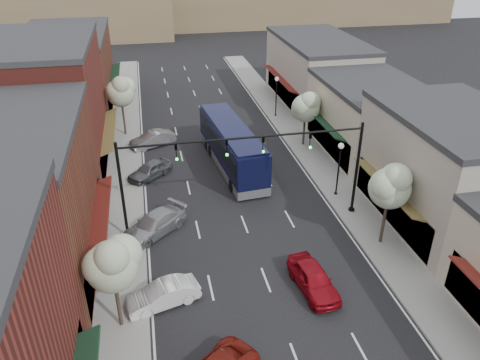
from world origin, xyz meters
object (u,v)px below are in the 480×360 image
tree_left_near (112,263)px  signal_mast_right (326,158)px  lamp_post_near (339,161)px  signal_mast_left (158,174)px  parked_car_b (163,295)px  parked_car_d (150,170)px  lamp_post_far (276,90)px  red_hatchback (313,279)px  tree_left_far (121,91)px  coach_bus (232,146)px  tree_right_near (391,185)px  tree_right_far (306,106)px  parked_car_e (152,139)px  parked_car_c (154,224)px

tree_left_near → signal_mast_right: bearing=30.1°
signal_mast_right → lamp_post_near: bearing=48.9°
signal_mast_left → parked_car_b: 7.88m
lamp_post_near → parked_car_d: 15.37m
lamp_post_far → parked_car_d: bearing=-140.4°
lamp_post_near → signal_mast_left: bearing=-169.4°
signal_mast_right → lamp_post_far: bearing=83.8°
tree_left_near → red_hatchback: size_ratio=1.29×
tree_left_far → coach_bus: size_ratio=0.49×
signal_mast_right → lamp_post_far: 20.19m
tree_right_near → red_hatchback: (-5.90, -3.25, -3.70)m
tree_left_near → parked_car_b: size_ratio=1.40×
tree_right_far → tree_left_near: 25.99m
tree_right_near → lamp_post_far: bearing=91.3°
tree_right_far → tree_left_near: (-16.60, -20.00, 0.23)m
parked_car_b → coach_bus: bearing=141.1°
tree_left_near → parked_car_e: (2.51, 22.77, -3.51)m
tree_left_far → parked_car_d: bearing=-77.9°
lamp_post_near → tree_left_near: bearing=-146.7°
tree_right_near → parked_car_b: size_ratio=1.46×
tree_left_far → parked_car_e: bearing=-52.2°
lamp_post_far → coach_bus: 13.01m
red_hatchback → parked_car_e: bearing=103.9°
tree_right_near → parked_car_d: (-14.55, 12.46, -3.76)m
tree_right_far → lamp_post_near: (-0.55, -9.44, -0.99)m
lamp_post_near → coach_bus: bearing=136.7°
tree_left_near → coach_bus: (9.07, 17.14, -2.27)m
tree_right_far → parked_car_b: (-14.41, -18.75, -3.32)m
tree_right_near → tree_left_far: size_ratio=0.97×
lamp_post_near → lamp_post_far: same height
red_hatchback → coach_bus: bearing=89.2°
signal_mast_right → lamp_post_near: (2.18, 2.50, -1.62)m
tree_right_near → red_hatchback: tree_right_near is taller
tree_left_near → parked_car_c: size_ratio=1.14×
signal_mast_right → tree_right_near: (2.73, -4.05, -0.17)m
signal_mast_left → tree_left_near: size_ratio=1.44×
coach_bus → red_hatchback: coach_bus is taller
lamp_post_far → coach_bus: bearing=-122.6°
signal_mast_right → parked_car_e: (-11.36, 14.71, -3.91)m
tree_right_far → coach_bus: bearing=-159.2°
lamp_post_far → parked_car_b: (-13.86, -26.81, -2.34)m
tree_right_near → parked_car_e: size_ratio=1.38×
signal_mast_right → tree_left_far: bearing=127.7°
parked_car_c → tree_right_near: bearing=31.9°
signal_mast_right → red_hatchback: signal_mast_right is taller
tree_left_far → tree_left_near: bearing=-90.0°
tree_right_near → coach_bus: (-7.53, 13.14, -2.50)m
signal_mast_left → tree_right_far: signal_mast_left is taller
signal_mast_right → tree_left_far: (-13.87, 17.95, -0.02)m
parked_car_c → tree_right_far: bearing=87.1°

